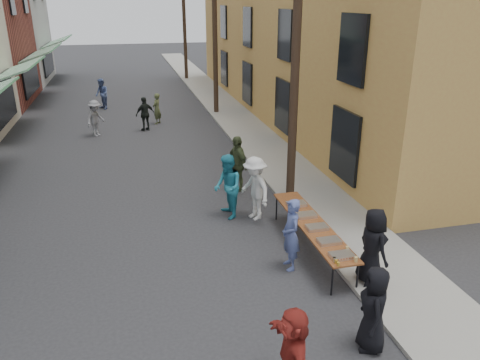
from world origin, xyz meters
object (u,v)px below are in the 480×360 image
catering_tray_sausage (342,255)px  guest_front_a (374,309)px  utility_pole_far (184,19)px  utility_pole_mid (215,27)px  serving_table (312,225)px  guest_front_c (228,187)px  utility_pole_near (296,51)px  server (373,246)px

catering_tray_sausage → guest_front_a: 1.88m
utility_pole_far → guest_front_a: bearing=-91.7°
utility_pole_far → utility_pole_mid: bearing=-90.0°
catering_tray_sausage → serving_table: bearing=90.0°
serving_table → guest_front_c: bearing=123.6°
utility_pole_near → utility_pole_far: same height
utility_pole_near → guest_front_a: (-0.90, -6.80, -3.69)m
utility_pole_near → serving_table: (-0.62, -3.30, -3.79)m
catering_tray_sausage → server: (0.67, -0.06, 0.17)m
guest_front_c → server: (2.26, -4.10, 0.03)m
utility_pole_mid → utility_pole_far: (0.00, 12.00, 0.00)m
utility_pole_near → server: utility_pole_near is taller
server → guest_front_a: bearing=145.6°
utility_pole_mid → catering_tray_sausage: (-0.62, -16.95, -3.71)m
utility_pole_near → utility_pole_far: 24.00m
utility_pole_far → catering_tray_sausage: size_ratio=18.00×
guest_front_a → utility_pole_near: bearing=-169.5°
utility_pole_near → utility_pole_far: bearing=90.0°
utility_pole_near → guest_front_c: bearing=-157.7°
utility_pole_mid → guest_front_c: utility_pole_mid is taller
serving_table → guest_front_a: 3.52m
serving_table → catering_tray_sausage: (0.00, -1.65, 0.08)m
utility_pole_mid → server: 17.37m
serving_table → guest_front_a: guest_front_a is taller
guest_front_a → server: bearing=170.2°
utility_pole_near → guest_front_a: size_ratio=5.54×
catering_tray_sausage → guest_front_a: bearing=-98.5°
utility_pole_near → catering_tray_sausage: (-0.62, -4.95, -3.71)m
utility_pole_far → guest_front_c: utility_pole_far is taller
utility_pole_far → server: bearing=-89.9°
utility_pole_near → serving_table: 5.06m
guest_front_a → server: size_ratio=0.95×
server → utility_pole_far: bearing=-6.4°
utility_pole_mid → server: (0.05, -17.01, -3.54)m
guest_front_c → server: 4.68m
utility_pole_mid → serving_table: (-0.62, -15.30, -3.79)m
utility_pole_far → server: utility_pole_far is taller
utility_pole_far → guest_front_c: size_ratio=4.85×
utility_pole_near → guest_front_c: 4.30m
server → serving_table: bearing=15.1°
guest_front_a → guest_front_c: guest_front_c is taller
guest_front_c → utility_pole_near: bearing=108.3°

